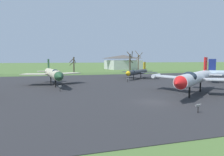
{
  "coord_description": "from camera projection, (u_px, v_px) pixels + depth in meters",
  "views": [
    {
      "loc": [
        -11.82,
        -22.0,
        5.15
      ],
      "look_at": [
        -0.58,
        15.98,
        1.57
      ],
      "focal_mm": 33.23,
      "sensor_mm": 36.0,
      "label": 1
    }
  ],
  "objects": [
    {
      "name": "ground_plane",
      "position": [
        154.0,
        102.0,
        24.81
      ],
      "size": [
        600.0,
        600.0,
        0.0
      ],
      "primitive_type": "plane",
      "color": "#4C6B33"
    },
    {
      "name": "asphalt_apron",
      "position": [
        113.0,
        85.0,
        40.95
      ],
      "size": [
        94.85,
        56.36,
        0.05
      ],
      "primitive_type": "cube",
      "color": "#28282B",
      "rests_on": "ground"
    },
    {
      "name": "grass_verge_strip",
      "position": [
        86.0,
        74.0,
        73.59
      ],
      "size": [
        154.85,
        12.0,
        0.06
      ],
      "primitive_type": "cube",
      "color": "#43602D",
      "rests_on": "ground"
    },
    {
      "name": "jet_fighter_front_left",
      "position": [
        195.0,
        78.0,
        29.68
      ],
      "size": [
        15.2,
        14.08,
        5.51
      ],
      "color": "silver",
      "rests_on": "ground"
    },
    {
      "name": "info_placard_front_left",
      "position": [
        198.0,
        107.0,
        19.7
      ],
      "size": [
        0.48,
        0.3,
        0.94
      ],
      "color": "black",
      "rests_on": "ground"
    },
    {
      "name": "jet_fighter_front_right",
      "position": [
        53.0,
        74.0,
        40.27
      ],
      "size": [
        11.83,
        16.84,
        5.23
      ],
      "color": "#B7B293",
      "rests_on": "ground"
    },
    {
      "name": "info_placard_front_right",
      "position": [
        60.0,
        88.0,
        32.9
      ],
      "size": [
        0.49,
        0.33,
        1.02
      ],
      "color": "black",
      "rests_on": "ground"
    },
    {
      "name": "jet_fighter_rear_left",
      "position": [
        137.0,
        72.0,
        53.96
      ],
      "size": [
        10.87,
        10.44,
        4.42
      ],
      "color": "#33383D",
      "rests_on": "ground"
    },
    {
      "name": "info_placard_rear_left",
      "position": [
        127.0,
        80.0,
        46.7
      ],
      "size": [
        0.52,
        0.28,
        0.94
      ],
      "color": "black",
      "rests_on": "ground"
    },
    {
      "name": "bare_tree_left_of_center",
      "position": [
        74.0,
        64.0,
        76.94
      ],
      "size": [
        2.55,
        2.56,
        6.01
      ],
      "color": "#42382D",
      "rests_on": "ground"
    },
    {
      "name": "bare_tree_center",
      "position": [
        130.0,
        62.0,
        79.74
      ],
      "size": [
        2.51,
        2.11,
        8.36
      ],
      "color": "#42382D",
      "rests_on": "ground"
    },
    {
      "name": "bare_tree_right_of_center",
      "position": [
        138.0,
        61.0,
        81.15
      ],
      "size": [
        3.27,
        3.3,
        8.56
      ],
      "color": "brown",
      "rests_on": "ground"
    },
    {
      "name": "visitor_building",
      "position": [
        123.0,
        62.0,
        109.18
      ],
      "size": [
        19.58,
        15.02,
        7.43
      ],
      "color": "beige",
      "rests_on": "ground"
    }
  ]
}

